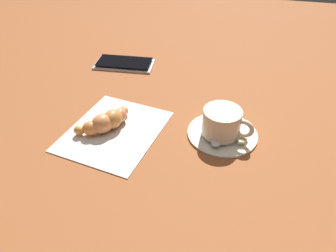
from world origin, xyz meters
The scene contains 8 objects.
ground_plane centered at (0.00, 0.00, 0.00)m, with size 1.80×1.80×0.00m, color brown.
saucer centered at (0.09, 0.02, 0.00)m, with size 0.13×0.13×0.01m, color beige.
espresso_cup centered at (0.08, 0.01, 0.03)m, with size 0.09×0.07×0.05m.
teaspoon centered at (0.08, 0.01, 0.01)m, with size 0.04×0.13×0.01m.
sugar_packet centered at (0.12, 0.02, 0.01)m, with size 0.07×0.02×0.01m, color beige.
napkin centered at (-0.11, -0.02, 0.00)m, with size 0.16×0.19×0.00m, color silver.
croissant centered at (-0.13, -0.02, 0.02)m, with size 0.09×0.10×0.04m.
cell_phone centered at (-0.18, 0.24, 0.01)m, with size 0.15×0.08×0.01m.
Camera 1 is at (0.09, -0.44, 0.37)m, focal length 33.66 mm.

